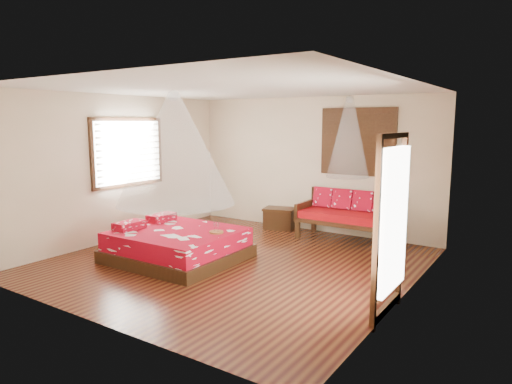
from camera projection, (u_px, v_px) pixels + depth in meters
room at (234, 178)px, 7.31m from camera, size 5.54×5.54×2.84m
bed at (177, 245)px, 7.64m from camera, size 2.02×1.83×0.63m
daybed at (349, 214)px, 8.86m from camera, size 1.89×0.84×0.97m
storage_chest at (280, 218)px, 9.83m from camera, size 0.76×0.63×0.45m
shutter_panel at (358, 142)px, 8.92m from camera, size 1.52×0.06×1.32m
window_left at (128, 152)px, 8.91m from camera, size 0.10×1.74×1.34m
glazed_door at (389, 226)px, 5.39m from camera, size 0.08×1.02×2.16m
wine_tray at (216, 230)px, 7.40m from camera, size 0.23×0.23×0.19m
mosquito_net_main at (175, 149)px, 7.39m from camera, size 1.93×1.93×1.80m
mosquito_net_daybed at (349, 137)px, 8.52m from camera, size 0.80×0.80×1.50m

